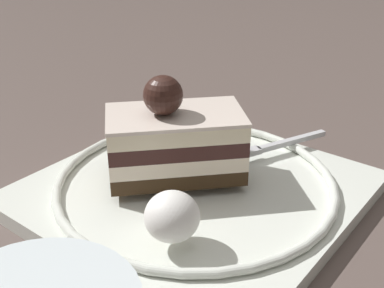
# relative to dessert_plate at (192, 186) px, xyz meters

# --- Properties ---
(ground_plane) EXTENTS (2.40, 2.40, 0.00)m
(ground_plane) POSITION_rel_dessert_plate_xyz_m (0.00, -0.02, -0.01)
(ground_plane) COLOR brown
(dessert_plate) EXTENTS (0.30, 0.30, 0.02)m
(dessert_plate) POSITION_rel_dessert_plate_xyz_m (0.00, 0.00, 0.00)
(dessert_plate) COLOR white
(dessert_plate) RESTS_ON ground_plane
(cake_slice) EXTENTS (0.11, 0.13, 0.09)m
(cake_slice) POSITION_rel_dessert_plate_xyz_m (-0.01, -0.01, 0.04)
(cake_slice) COLOR #352312
(cake_slice) RESTS_ON dessert_plate
(whipped_cream_dollop) EXTENTS (0.04, 0.04, 0.04)m
(whipped_cream_dollop) POSITION_rel_dessert_plate_xyz_m (0.06, -0.06, 0.03)
(whipped_cream_dollop) COLOR white
(whipped_cream_dollop) RESTS_ON dessert_plate
(fork) EXTENTS (0.03, 0.12, 0.00)m
(fork) POSITION_rel_dessert_plate_xyz_m (0.01, 0.09, 0.01)
(fork) COLOR silver
(fork) RESTS_ON dessert_plate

